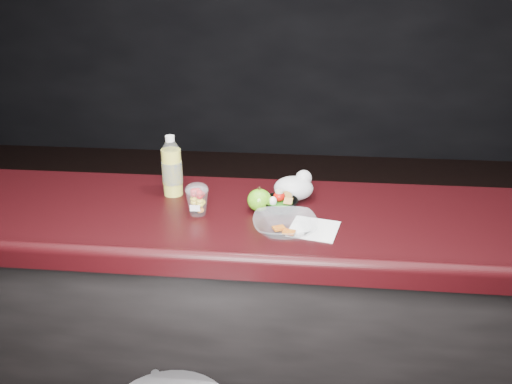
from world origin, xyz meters
TOP-DOWN VIEW (x-y plane):
  - counter at (0.00, 0.30)m, footprint 4.06×0.71m
  - lemonade_bottle at (-0.39, 0.45)m, footprint 0.08×0.08m
  - fruit_cup at (-0.25, 0.29)m, footprint 0.08×0.08m
  - green_apple at (-0.03, 0.34)m, footprint 0.09×0.09m
  - plastic_bag at (0.09, 0.46)m, footprint 0.15×0.12m
  - snack_bowl at (0.04, 0.35)m, footprint 0.16×0.16m
  - takeout_bowl at (0.07, 0.17)m, footprint 0.24×0.24m
  - paper_napkin at (0.17, 0.21)m, footprint 0.19×0.19m

SIDE VIEW (x-z plane):
  - counter at x=0.00m, z-range 0.00..1.02m
  - paper_napkin at x=0.17m, z-range 1.02..1.02m
  - snack_bowl at x=0.04m, z-range 1.01..1.08m
  - takeout_bowl at x=0.07m, z-range 1.02..1.07m
  - green_apple at x=-0.03m, z-range 1.01..1.11m
  - plastic_bag at x=0.09m, z-range 1.01..1.13m
  - fruit_cup at x=-0.25m, z-range 1.02..1.14m
  - lemonade_bottle at x=-0.39m, z-range 1.00..1.24m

